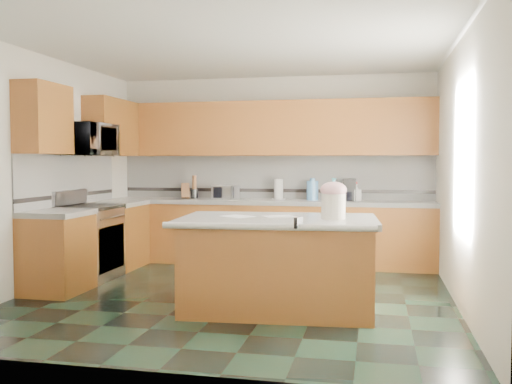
% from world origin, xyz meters
% --- Properties ---
extents(floor, '(4.60, 4.60, 0.00)m').
position_xyz_m(floor, '(0.00, 0.00, 0.00)').
color(floor, black).
rests_on(floor, ground).
extents(ceiling, '(4.60, 4.60, 0.00)m').
position_xyz_m(ceiling, '(0.00, 0.00, 2.70)').
color(ceiling, white).
rests_on(ceiling, ground).
extents(wall_back, '(4.60, 0.04, 2.70)m').
position_xyz_m(wall_back, '(0.00, 2.32, 1.35)').
color(wall_back, white).
rests_on(wall_back, ground).
extents(wall_front, '(4.60, 0.04, 2.70)m').
position_xyz_m(wall_front, '(0.00, -2.32, 1.35)').
color(wall_front, white).
rests_on(wall_front, ground).
extents(wall_left, '(0.04, 4.60, 2.70)m').
position_xyz_m(wall_left, '(-2.32, 0.00, 1.35)').
color(wall_left, white).
rests_on(wall_left, ground).
extents(wall_right, '(0.04, 4.60, 2.70)m').
position_xyz_m(wall_right, '(2.32, 0.00, 1.35)').
color(wall_right, white).
rests_on(wall_right, ground).
extents(back_base_cab, '(4.60, 0.60, 0.86)m').
position_xyz_m(back_base_cab, '(0.00, 2.00, 0.43)').
color(back_base_cab, '#4D2C0E').
rests_on(back_base_cab, ground).
extents(back_countertop, '(4.60, 0.64, 0.06)m').
position_xyz_m(back_countertop, '(0.00, 2.00, 0.89)').
color(back_countertop, white).
rests_on(back_countertop, back_base_cab).
extents(back_upper_cab, '(4.60, 0.33, 0.78)m').
position_xyz_m(back_upper_cab, '(0.00, 2.13, 1.94)').
color(back_upper_cab, '#4D2C0E').
rests_on(back_upper_cab, wall_back).
extents(back_backsplash, '(4.60, 0.02, 0.63)m').
position_xyz_m(back_backsplash, '(0.00, 2.29, 1.24)').
color(back_backsplash, silver).
rests_on(back_backsplash, back_countertop).
extents(back_accent_band, '(4.60, 0.01, 0.05)m').
position_xyz_m(back_accent_band, '(0.00, 2.28, 1.04)').
color(back_accent_band, black).
rests_on(back_accent_band, back_countertop).
extents(left_base_cab_rear, '(0.60, 0.82, 0.86)m').
position_xyz_m(left_base_cab_rear, '(-2.00, 1.29, 0.43)').
color(left_base_cab_rear, '#4D2C0E').
rests_on(left_base_cab_rear, ground).
extents(left_counter_rear, '(0.64, 0.82, 0.06)m').
position_xyz_m(left_counter_rear, '(-2.00, 1.29, 0.89)').
color(left_counter_rear, white).
rests_on(left_counter_rear, left_base_cab_rear).
extents(left_base_cab_front, '(0.60, 0.72, 0.86)m').
position_xyz_m(left_base_cab_front, '(-2.00, -0.24, 0.43)').
color(left_base_cab_front, '#4D2C0E').
rests_on(left_base_cab_front, ground).
extents(left_counter_front, '(0.64, 0.72, 0.06)m').
position_xyz_m(left_counter_front, '(-2.00, -0.24, 0.89)').
color(left_counter_front, white).
rests_on(left_counter_front, left_base_cab_front).
extents(left_backsplash, '(0.02, 2.30, 0.63)m').
position_xyz_m(left_backsplash, '(-2.29, 0.55, 1.24)').
color(left_backsplash, silver).
rests_on(left_backsplash, wall_left).
extents(left_accent_band, '(0.01, 2.30, 0.05)m').
position_xyz_m(left_accent_band, '(-2.28, 0.55, 1.04)').
color(left_accent_band, black).
rests_on(left_accent_band, wall_left).
extents(left_upper_cab_rear, '(0.33, 1.09, 0.78)m').
position_xyz_m(left_upper_cab_rear, '(-2.13, 1.42, 1.94)').
color(left_upper_cab_rear, '#4D2C0E').
rests_on(left_upper_cab_rear, wall_left).
extents(left_upper_cab_front, '(0.33, 0.72, 0.78)m').
position_xyz_m(left_upper_cab_front, '(-2.13, -0.24, 1.94)').
color(left_upper_cab_front, '#4D2C0E').
rests_on(left_upper_cab_front, wall_left).
extents(range_body, '(0.60, 0.76, 0.88)m').
position_xyz_m(range_body, '(-2.00, 0.50, 0.44)').
color(range_body, '#B7B7BC').
rests_on(range_body, ground).
extents(range_oven_door, '(0.02, 0.68, 0.55)m').
position_xyz_m(range_oven_door, '(-1.71, 0.50, 0.40)').
color(range_oven_door, black).
rests_on(range_oven_door, range_body).
extents(range_cooktop, '(0.62, 0.78, 0.04)m').
position_xyz_m(range_cooktop, '(-2.00, 0.50, 0.90)').
color(range_cooktop, black).
rests_on(range_cooktop, range_body).
extents(range_handle, '(0.02, 0.66, 0.02)m').
position_xyz_m(range_handle, '(-1.68, 0.50, 0.78)').
color(range_handle, '#B7B7BC').
rests_on(range_handle, range_body).
extents(range_backguard, '(0.06, 0.76, 0.18)m').
position_xyz_m(range_backguard, '(-2.26, 0.50, 1.02)').
color(range_backguard, '#B7B7BC').
rests_on(range_backguard, range_body).
extents(microwave, '(0.50, 0.73, 0.41)m').
position_xyz_m(microwave, '(-2.00, 0.50, 1.73)').
color(microwave, '#B7B7BC').
rests_on(microwave, wall_left).
extents(island_base, '(1.87, 1.16, 0.86)m').
position_xyz_m(island_base, '(0.55, -0.48, 0.43)').
color(island_base, '#4D2C0E').
rests_on(island_base, ground).
extents(island_top, '(1.98, 1.26, 0.06)m').
position_xyz_m(island_top, '(0.55, -0.48, 0.89)').
color(island_top, white).
rests_on(island_top, island_base).
extents(island_bullnose, '(1.91, 0.20, 0.06)m').
position_xyz_m(island_bullnose, '(0.55, -1.05, 0.89)').
color(island_bullnose, white).
rests_on(island_bullnose, island_base).
extents(treat_jar, '(0.24, 0.24, 0.24)m').
position_xyz_m(treat_jar, '(1.09, -0.53, 1.04)').
color(treat_jar, silver).
rests_on(treat_jar, island_top).
extents(treat_jar_lid, '(0.25, 0.25, 0.16)m').
position_xyz_m(treat_jar_lid, '(1.09, -0.53, 1.20)').
color(treat_jar_lid, pink).
rests_on(treat_jar_lid, treat_jar).
extents(treat_jar_knob, '(0.08, 0.03, 0.03)m').
position_xyz_m(treat_jar_knob, '(1.09, -0.53, 1.25)').
color(treat_jar_knob, tan).
rests_on(treat_jar_knob, treat_jar_lid).
extents(treat_jar_knob_end_l, '(0.04, 0.04, 0.04)m').
position_xyz_m(treat_jar_knob_end_l, '(1.05, -0.53, 1.25)').
color(treat_jar_knob_end_l, tan).
rests_on(treat_jar_knob_end_l, treat_jar_lid).
extents(treat_jar_knob_end_r, '(0.04, 0.04, 0.04)m').
position_xyz_m(treat_jar_knob_end_r, '(1.13, -0.53, 1.25)').
color(treat_jar_knob_end_r, tan).
rests_on(treat_jar_knob_end_r, treat_jar_lid).
extents(soap_bottle_island, '(0.19, 0.19, 0.38)m').
position_xyz_m(soap_bottle_island, '(1.06, -0.19, 1.11)').
color(soap_bottle_island, '#45B3BF').
rests_on(soap_bottle_island, island_top).
extents(paper_sheet_a, '(0.37, 0.34, 0.00)m').
position_xyz_m(paper_sheet_a, '(0.55, -0.41, 0.92)').
color(paper_sheet_a, white).
rests_on(paper_sheet_a, island_top).
extents(paper_sheet_b, '(0.39, 0.37, 0.00)m').
position_xyz_m(paper_sheet_b, '(0.14, -0.48, 0.92)').
color(paper_sheet_b, white).
rests_on(paper_sheet_b, island_top).
extents(clamp_body, '(0.07, 0.11, 0.10)m').
position_xyz_m(clamp_body, '(0.82, -1.03, 0.93)').
color(clamp_body, black).
rests_on(clamp_body, island_top).
extents(clamp_handle, '(0.02, 0.07, 0.02)m').
position_xyz_m(clamp_handle, '(0.82, -1.09, 0.91)').
color(clamp_handle, black).
rests_on(clamp_handle, island_top).
extents(knife_block, '(0.17, 0.20, 0.24)m').
position_xyz_m(knife_block, '(-1.27, 2.05, 1.03)').
color(knife_block, '#472814').
rests_on(knife_block, back_countertop).
extents(utensil_crock, '(0.11, 0.11, 0.14)m').
position_xyz_m(utensil_crock, '(-1.15, 2.08, 0.99)').
color(utensil_crock, black).
rests_on(utensil_crock, back_countertop).
extents(utensil_bundle, '(0.06, 0.06, 0.20)m').
position_xyz_m(utensil_bundle, '(-1.15, 2.08, 1.16)').
color(utensil_bundle, '#472814').
rests_on(utensil_bundle, utensil_crock).
extents(toaster_oven, '(0.40, 0.33, 0.20)m').
position_xyz_m(toaster_oven, '(-0.66, 2.05, 1.02)').
color(toaster_oven, '#B7B7BC').
rests_on(toaster_oven, back_countertop).
extents(toaster_oven_door, '(0.30, 0.01, 0.16)m').
position_xyz_m(toaster_oven_door, '(-0.66, 1.94, 1.02)').
color(toaster_oven_door, black).
rests_on(toaster_oven_door, toaster_oven).
extents(paper_towel, '(0.13, 0.13, 0.30)m').
position_xyz_m(paper_towel, '(0.12, 2.10, 1.07)').
color(paper_towel, white).
rests_on(paper_towel, back_countertop).
extents(paper_towel_base, '(0.20, 0.20, 0.01)m').
position_xyz_m(paper_towel_base, '(0.12, 2.10, 0.93)').
color(paper_towel_base, '#B7B7BC').
rests_on(paper_towel_base, back_countertop).
extents(water_jug, '(0.17, 0.17, 0.27)m').
position_xyz_m(water_jug, '(0.61, 2.06, 1.06)').
color(water_jug, '#5089C6').
rests_on(water_jug, back_countertop).
extents(water_jug_neck, '(0.08, 0.08, 0.04)m').
position_xyz_m(water_jug_neck, '(0.61, 2.06, 1.21)').
color(water_jug_neck, '#5089C6').
rests_on(water_jug_neck, water_jug).
extents(coffee_maker, '(0.19, 0.21, 0.31)m').
position_xyz_m(coffee_maker, '(1.12, 2.08, 1.07)').
color(coffee_maker, black).
rests_on(coffee_maker, back_countertop).
extents(coffee_carafe, '(0.13, 0.13, 0.13)m').
position_xyz_m(coffee_carafe, '(1.12, 2.03, 0.98)').
color(coffee_carafe, black).
rests_on(coffee_carafe, back_countertop).
extents(soap_bottle_back, '(0.14, 0.14, 0.23)m').
position_xyz_m(soap_bottle_back, '(1.22, 2.05, 1.04)').
color(soap_bottle_back, white).
rests_on(soap_bottle_back, back_countertop).
extents(soap_back_cap, '(0.02, 0.02, 0.03)m').
position_xyz_m(soap_back_cap, '(1.22, 2.05, 1.17)').
color(soap_back_cap, red).
rests_on(soap_back_cap, soap_bottle_back).
extents(window_light_proxy, '(0.02, 1.40, 1.10)m').
position_xyz_m(window_light_proxy, '(2.29, -0.20, 1.50)').
color(window_light_proxy, white).
rests_on(window_light_proxy, wall_right).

